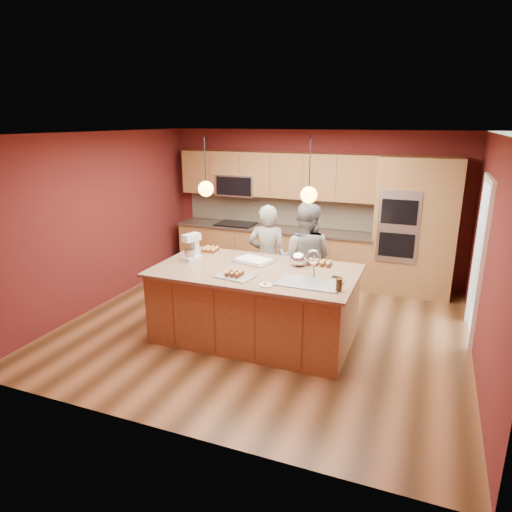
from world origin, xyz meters
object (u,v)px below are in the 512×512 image
at_px(island, 256,303).
at_px(stand_mixer, 192,249).
at_px(person_right, 305,260).
at_px(mixing_bowl, 299,259).
at_px(person_left, 267,258).

height_order(island, stand_mixer, island).
xyz_separation_m(island, stand_mixer, (-1.00, 0.07, 0.64)).
bearing_deg(island, stand_mixer, 175.88).
relative_size(person_right, stand_mixer, 4.64).
relative_size(person_right, mixing_bowl, 7.39).
distance_m(person_right, mixing_bowl, 0.68).
xyz_separation_m(person_right, stand_mixer, (-1.38, -0.93, 0.28)).
height_order(person_left, person_right, person_right).
bearing_deg(person_left, stand_mixer, 39.96).
xyz_separation_m(person_left, stand_mixer, (-0.79, -0.93, 0.31)).
relative_size(island, mixing_bowl, 11.38).
relative_size(island, person_right, 1.54).
bearing_deg(stand_mixer, island, 15.01).
xyz_separation_m(person_left, person_right, (0.59, 0.00, 0.03)).
bearing_deg(stand_mixer, person_left, 68.59).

